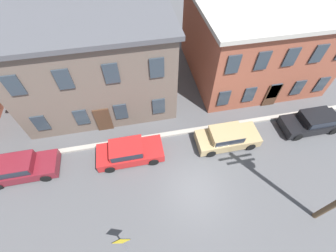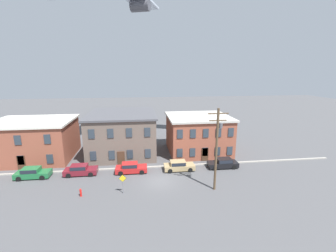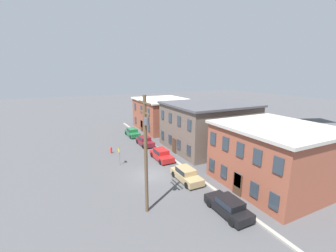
{
  "view_description": "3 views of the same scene",
  "coord_description": "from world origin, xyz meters",
  "px_view_note": "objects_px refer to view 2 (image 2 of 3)",
  "views": [
    {
      "loc": [
        -2.76,
        -5.05,
        13.67
      ],
      "look_at": [
        -1.28,
        2.55,
        3.65
      ],
      "focal_mm": 24.0,
      "sensor_mm": 36.0,
      "label": 1
    },
    {
      "loc": [
        -2.27,
        -26.77,
        13.95
      ],
      "look_at": [
        1.65,
        4.49,
        6.31
      ],
      "focal_mm": 24.0,
      "sensor_mm": 36.0,
      "label": 2
    },
    {
      "loc": [
        22.59,
        -8.84,
        11.62
      ],
      "look_at": [
        -1.59,
        3.05,
        5.21
      ],
      "focal_mm": 24.0,
      "sensor_mm": 36.0,
      "label": 3
    }
  ],
  "objects_px": {
    "car_maroon": "(80,170)",
    "car_black": "(223,163)",
    "car_red": "(131,167)",
    "fire_hydrant": "(81,192)",
    "utility_pole": "(217,146)",
    "car_tan": "(179,165)",
    "caution_sign": "(123,181)",
    "car_green": "(32,173)"
  },
  "relations": [
    {
      "from": "car_maroon",
      "to": "utility_pole",
      "type": "bearing_deg",
      "value": -19.83
    },
    {
      "from": "car_maroon",
      "to": "car_black",
      "type": "relative_size",
      "value": 1.0
    },
    {
      "from": "car_maroon",
      "to": "fire_hydrant",
      "type": "relative_size",
      "value": 4.58
    },
    {
      "from": "car_green",
      "to": "utility_pole",
      "type": "distance_m",
      "value": 24.64
    },
    {
      "from": "car_black",
      "to": "fire_hydrant",
      "type": "distance_m",
      "value": 19.93
    },
    {
      "from": "car_red",
      "to": "caution_sign",
      "type": "xyz_separation_m",
      "value": [
        -0.7,
        -5.63,
        0.84
      ]
    },
    {
      "from": "car_black",
      "to": "utility_pole",
      "type": "relative_size",
      "value": 0.44
    },
    {
      "from": "car_maroon",
      "to": "car_tan",
      "type": "bearing_deg",
      "value": -1.22
    },
    {
      "from": "car_tan",
      "to": "car_black",
      "type": "relative_size",
      "value": 1.0
    },
    {
      "from": "car_green",
      "to": "car_tan",
      "type": "xyz_separation_m",
      "value": [
        19.96,
        -0.11,
        0.0
      ]
    },
    {
      "from": "car_maroon",
      "to": "car_red",
      "type": "xyz_separation_m",
      "value": [
        6.94,
        -0.16,
        0.0
      ]
    },
    {
      "from": "car_tan",
      "to": "caution_sign",
      "type": "height_order",
      "value": "caution_sign"
    },
    {
      "from": "car_tan",
      "to": "fire_hydrant",
      "type": "relative_size",
      "value": 4.58
    },
    {
      "from": "car_red",
      "to": "fire_hydrant",
      "type": "relative_size",
      "value": 4.58
    },
    {
      "from": "car_maroon",
      "to": "caution_sign",
      "type": "xyz_separation_m",
      "value": [
        6.24,
        -5.8,
        0.84
      ]
    },
    {
      "from": "car_green",
      "to": "car_red",
      "type": "distance_m",
      "value": 13.1
    },
    {
      "from": "car_maroon",
      "to": "fire_hydrant",
      "type": "height_order",
      "value": "car_maroon"
    },
    {
      "from": "car_tan",
      "to": "fire_hydrant",
      "type": "distance_m",
      "value": 13.55
    },
    {
      "from": "fire_hydrant",
      "to": "car_green",
      "type": "bearing_deg",
      "value": 143.41
    },
    {
      "from": "caution_sign",
      "to": "utility_pole",
      "type": "distance_m",
      "value": 11.7
    },
    {
      "from": "car_maroon",
      "to": "car_tan",
      "type": "relative_size",
      "value": 1.0
    },
    {
      "from": "car_red",
      "to": "car_black",
      "type": "distance_m",
      "value": 13.61
    },
    {
      "from": "car_green",
      "to": "car_red",
      "type": "bearing_deg",
      "value": 0.11
    },
    {
      "from": "car_tan",
      "to": "fire_hydrant",
      "type": "bearing_deg",
      "value": -155.88
    },
    {
      "from": "car_black",
      "to": "fire_hydrant",
      "type": "xyz_separation_m",
      "value": [
        -19.11,
        -5.65,
        -0.27
      ]
    },
    {
      "from": "utility_pole",
      "to": "fire_hydrant",
      "type": "xyz_separation_m",
      "value": [
        -15.79,
        0.38,
        -5.11
      ]
    },
    {
      "from": "car_maroon",
      "to": "car_tan",
      "type": "distance_m",
      "value": 13.81
    },
    {
      "from": "fire_hydrant",
      "to": "car_red",
      "type": "bearing_deg",
      "value": 45.87
    },
    {
      "from": "car_tan",
      "to": "utility_pole",
      "type": "xyz_separation_m",
      "value": [
        3.43,
        -5.92,
        4.85
      ]
    },
    {
      "from": "car_green",
      "to": "fire_hydrant",
      "type": "height_order",
      "value": "car_green"
    },
    {
      "from": "caution_sign",
      "to": "utility_pole",
      "type": "bearing_deg",
      "value": -2.17
    },
    {
      "from": "caution_sign",
      "to": "fire_hydrant",
      "type": "relative_size",
      "value": 2.5
    },
    {
      "from": "caution_sign",
      "to": "utility_pole",
      "type": "height_order",
      "value": "utility_pole"
    },
    {
      "from": "utility_pole",
      "to": "caution_sign",
      "type": "bearing_deg",
      "value": 177.83
    },
    {
      "from": "car_tan",
      "to": "utility_pole",
      "type": "height_order",
      "value": "utility_pole"
    },
    {
      "from": "fire_hydrant",
      "to": "caution_sign",
      "type": "bearing_deg",
      "value": 0.41
    },
    {
      "from": "caution_sign",
      "to": "car_black",
      "type": "bearing_deg",
      "value": 21.42
    },
    {
      "from": "car_maroon",
      "to": "car_black",
      "type": "height_order",
      "value": "same"
    },
    {
      "from": "fire_hydrant",
      "to": "car_maroon",
      "type": "bearing_deg",
      "value": 103.87
    },
    {
      "from": "car_red",
      "to": "utility_pole",
      "type": "relative_size",
      "value": 0.44
    },
    {
      "from": "car_green",
      "to": "fire_hydrant",
      "type": "relative_size",
      "value": 4.58
    },
    {
      "from": "car_black",
      "to": "caution_sign",
      "type": "xyz_separation_m",
      "value": [
        -14.31,
        -5.61,
        0.84
      ]
    }
  ]
}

